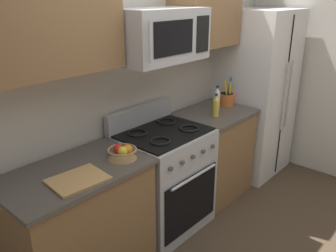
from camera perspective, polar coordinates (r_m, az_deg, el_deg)
name	(u,v)px	position (r m, az deg, el deg)	size (l,w,h in m)	color
wall_back	(131,81)	(3.11, -6.02, 7.27)	(8.00, 0.10, 2.60)	beige
counter_left	(80,227)	(2.68, -14.10, -15.61)	(1.00, 0.62, 0.91)	olive
range_oven	(164,179)	(3.16, -0.73, -8.53)	(0.76, 0.66, 1.09)	#B2B5BA
counter_right	(213,153)	(3.70, 7.27, -4.36)	(0.74, 0.62, 0.91)	olive
refrigerator	(255,94)	(4.18, 13.96, 5.08)	(0.80, 0.73, 1.86)	silver
wall_right	(333,63)	(4.32, 25.20, 9.26)	(0.10, 8.00, 2.60)	beige
microwave	(160,35)	(2.79, -1.27, 14.53)	(0.77, 0.44, 0.40)	#B2B5BA
upper_cabinets_left	(42,16)	(2.32, -19.80, 16.45)	(0.99, 0.34, 0.71)	olive
upper_cabinets_right	(206,8)	(3.45, 6.15, 18.55)	(0.73, 0.34, 0.71)	olive
utensil_crock	(227,98)	(3.76, 9.50, 4.45)	(0.17, 0.17, 0.31)	#D1662D
fruit_basket	(122,152)	(2.53, -7.42, -4.27)	(0.21, 0.21, 0.10)	#9E7A4C
cutting_board	(78,180)	(2.31, -14.42, -8.44)	(0.34, 0.27, 0.02)	tan
bottle_oil	(216,106)	(3.38, 7.78, 3.21)	(0.06, 0.06, 0.22)	gold
bottle_vinegar	(217,99)	(3.56, 7.93, 4.37)	(0.06, 0.06, 0.25)	silver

